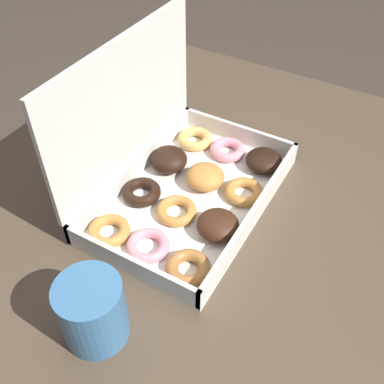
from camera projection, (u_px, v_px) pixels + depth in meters
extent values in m
plane|color=#42382D|center=(183.00, 372.00, 1.34)|extent=(8.00, 8.00, 0.00)
cube|color=#4C3D2D|center=(177.00, 204.00, 0.84)|extent=(1.07, 0.83, 0.03)
cylinder|color=#4C3D2D|center=(381.00, 234.00, 1.27)|extent=(0.06, 0.06, 0.71)
cylinder|color=#4C3D2D|center=(161.00, 152.00, 1.53)|extent=(0.06, 0.06, 0.71)
cube|color=silver|center=(192.00, 199.00, 0.82)|extent=(0.39, 0.25, 0.01)
cube|color=beige|center=(254.00, 214.00, 0.76)|extent=(0.39, 0.01, 0.04)
cube|color=beige|center=(136.00, 167.00, 0.85)|extent=(0.39, 0.01, 0.04)
cube|color=beige|center=(130.00, 265.00, 0.69)|extent=(0.01, 0.25, 0.04)
cube|color=beige|center=(238.00, 134.00, 0.92)|extent=(0.01, 0.25, 0.04)
cube|color=beige|center=(125.00, 104.00, 0.76)|extent=(0.39, 0.01, 0.23)
torus|color=#9E6633|center=(188.00, 268.00, 0.70)|extent=(0.07, 0.07, 0.02)
ellipsoid|color=#381E11|center=(218.00, 225.00, 0.75)|extent=(0.07, 0.07, 0.04)
torus|color=#B77A38|center=(244.00, 192.00, 0.82)|extent=(0.07, 0.07, 0.02)
ellipsoid|color=black|center=(264.00, 161.00, 0.87)|extent=(0.07, 0.07, 0.04)
torus|color=pink|center=(148.00, 246.00, 0.73)|extent=(0.07, 0.07, 0.02)
torus|color=#B77A38|center=(177.00, 211.00, 0.78)|extent=(0.07, 0.07, 0.02)
ellipsoid|color=#B77A38|center=(205.00, 177.00, 0.83)|extent=(0.07, 0.07, 0.04)
torus|color=pink|center=(227.00, 150.00, 0.90)|extent=(0.07, 0.07, 0.02)
torus|color=#B77A38|center=(109.00, 231.00, 0.75)|extent=(0.07, 0.07, 0.02)
torus|color=black|center=(141.00, 192.00, 0.82)|extent=(0.07, 0.07, 0.02)
ellipsoid|color=black|center=(169.00, 159.00, 0.86)|extent=(0.07, 0.07, 0.04)
torus|color=tan|center=(195.00, 139.00, 0.93)|extent=(0.07, 0.07, 0.02)
cylinder|color=teal|center=(93.00, 311.00, 0.60)|extent=(0.09, 0.09, 0.10)
cylinder|color=black|center=(87.00, 291.00, 0.57)|extent=(0.08, 0.08, 0.01)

